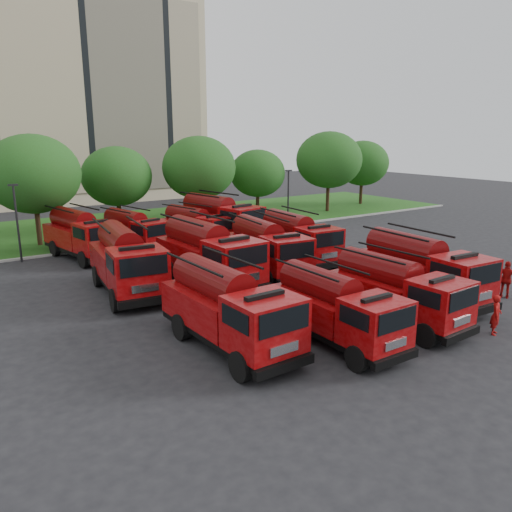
{
  "coord_description": "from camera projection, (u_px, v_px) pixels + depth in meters",
  "views": [
    {
      "loc": [
        -14.92,
        -17.7,
        8.27
      ],
      "look_at": [
        -0.35,
        3.95,
        1.8
      ],
      "focal_mm": 35.0,
      "sensor_mm": 36.0,
      "label": 1
    }
  ],
  "objects": [
    {
      "name": "fire_truck_8",
      "position": [
        81.0,
        234.0,
        33.5
      ],
      "size": [
        3.67,
        7.39,
        3.22
      ],
      "rotation": [
        0.0,
        0.0,
        0.18
      ],
      "color": "black",
      "rests_on": "ground"
    },
    {
      "name": "fire_truck_3",
      "position": [
        421.0,
        269.0,
        24.87
      ],
      "size": [
        3.03,
        7.37,
        3.28
      ],
      "rotation": [
        0.0,
        0.0,
        -0.07
      ],
      "color": "black",
      "rests_on": "ground"
    },
    {
      "name": "fire_truck_6",
      "position": [
        266.0,
        248.0,
        29.45
      ],
      "size": [
        3.29,
        7.35,
        3.24
      ],
      "rotation": [
        0.0,
        0.0,
        -0.12
      ],
      "color": "black",
      "rests_on": "ground"
    },
    {
      "name": "tree_4",
      "position": [
        199.0,
        168.0,
        44.44
      ],
      "size": [
        6.55,
        6.55,
        8.01
      ],
      "color": "#382314",
      "rests_on": "ground"
    },
    {
      "name": "tree_2",
      "position": [
        33.0,
        174.0,
        36.01
      ],
      "size": [
        6.72,
        6.72,
        8.22
      ],
      "color": "#382314",
      "rests_on": "ground"
    },
    {
      "name": "firefighter_5",
      "position": [
        288.0,
        267.0,
        31.45
      ],
      "size": [
        1.64,
        0.81,
        1.72
      ],
      "primitive_type": "imported",
      "rotation": [
        0.0,
        0.0,
        3.22
      ],
      "color": "#930B0B",
      "rests_on": "ground"
    },
    {
      "name": "fire_truck_2",
      "position": [
        396.0,
        291.0,
        21.87
      ],
      "size": [
        2.62,
        6.64,
        2.99
      ],
      "rotation": [
        0.0,
        0.0,
        0.04
      ],
      "color": "black",
      "rests_on": "ground"
    },
    {
      "name": "fire_truck_7",
      "position": [
        297.0,
        238.0,
        32.35
      ],
      "size": [
        2.94,
        7.11,
        3.16
      ],
      "rotation": [
        0.0,
        0.0,
        -0.07
      ],
      "color": "black",
      "rests_on": "ground"
    },
    {
      "name": "tree_3",
      "position": [
        117.0,
        176.0,
        41.98
      ],
      "size": [
        5.88,
        5.88,
        7.19
      ],
      "color": "#382314",
      "rests_on": "ground"
    },
    {
      "name": "lamp_post_1",
      "position": [
        288.0,
        195.0,
        43.98
      ],
      "size": [
        0.6,
        0.25,
        5.11
      ],
      "color": "black",
      "rests_on": "ground"
    },
    {
      "name": "fire_truck_0",
      "position": [
        228.0,
        308.0,
        19.36
      ],
      "size": [
        2.8,
        7.21,
        3.25
      ],
      "rotation": [
        0.0,
        0.0,
        0.03
      ],
      "color": "black",
      "rests_on": "ground"
    },
    {
      "name": "ground",
      "position": [
        307.0,
        307.0,
        24.33
      ],
      "size": [
        140.0,
        140.0,
        0.0
      ],
      "primitive_type": "plane",
      "color": "black",
      "rests_on": "ground"
    },
    {
      "name": "tree_7",
      "position": [
        362.0,
        163.0,
        57.67
      ],
      "size": [
        6.05,
        6.05,
        7.39
      ],
      "color": "#382314",
      "rests_on": "ground"
    },
    {
      "name": "firefighter_2",
      "position": [
        504.0,
        298.0,
        25.68
      ],
      "size": [
        1.11,
        1.31,
        1.94
      ],
      "primitive_type": "imported",
      "rotation": [
        0.0,
        0.0,
        2.07
      ],
      "color": "#930B0B",
      "rests_on": "ground"
    },
    {
      "name": "fire_truck_9",
      "position": [
        134.0,
        231.0,
        35.35
      ],
      "size": [
        3.5,
        6.67,
        2.89
      ],
      "rotation": [
        0.0,
        0.0,
        0.22
      ],
      "color": "black",
      "rests_on": "ground"
    },
    {
      "name": "fire_truck_4",
      "position": [
        126.0,
        261.0,
        26.09
      ],
      "size": [
        3.47,
        7.78,
        3.43
      ],
      "rotation": [
        0.0,
        0.0,
        -0.12
      ],
      "color": "black",
      "rests_on": "ground"
    },
    {
      "name": "apartment_building",
      "position": [
        71.0,
        97.0,
        61.0
      ],
      "size": [
        30.0,
        14.18,
        25.0
      ],
      "color": "#C5B692",
      "rests_on": "ground"
    },
    {
      "name": "fire_truck_5",
      "position": [
        208.0,
        254.0,
        27.37
      ],
      "size": [
        3.15,
        7.9,
        3.54
      ],
      "rotation": [
        0.0,
        0.0,
        0.05
      ],
      "color": "black",
      "rests_on": "ground"
    },
    {
      "name": "fire_truck_10",
      "position": [
        196.0,
        227.0,
        37.15
      ],
      "size": [
        3.53,
        6.63,
        2.87
      ],
      "rotation": [
        0.0,
        0.0,
        0.23
      ],
      "color": "black",
      "rests_on": "ground"
    },
    {
      "name": "firefighter_3",
      "position": [
        430.0,
        279.0,
        28.89
      ],
      "size": [
        1.22,
        1.14,
        1.71
      ],
      "primitive_type": "imported",
      "rotation": [
        0.0,
        0.0,
        3.81
      ],
      "color": "black",
      "rests_on": "ground"
    },
    {
      "name": "fire_truck_11",
      "position": [
        219.0,
        219.0,
        38.52
      ],
      "size": [
        4.07,
        8.16,
        3.55
      ],
      "rotation": [
        0.0,
        0.0,
        0.19
      ],
      "color": "black",
      "rests_on": "ground"
    },
    {
      "name": "lamp_post_0",
      "position": [
        17.0,
        219.0,
        32.06
      ],
      "size": [
        0.6,
        0.25,
        5.11
      ],
      "color": "black",
      "rests_on": "ground"
    },
    {
      "name": "firefighter_4",
      "position": [
        211.0,
        335.0,
        20.9
      ],
      "size": [
        1.13,
        0.99,
        1.95
      ],
      "primitive_type": "imported",
      "rotation": [
        0.0,
        0.0,
        2.67
      ],
      "color": "black",
      "rests_on": "ground"
    },
    {
      "name": "curb",
      "position": [
        160.0,
        241.0,
        38.72
      ],
      "size": [
        70.0,
        0.3,
        0.14
      ],
      "primitive_type": "cube",
      "color": "gray",
      "rests_on": "ground"
    },
    {
      "name": "tree_5",
      "position": [
        258.0,
        173.0,
        49.25
      ],
      "size": [
        5.46,
        5.46,
        6.68
      ],
      "color": "#382314",
      "rests_on": "ground"
    },
    {
      "name": "firefighter_0",
      "position": [
        494.0,
        334.0,
        21.07
      ],
      "size": [
        0.77,
        0.7,
        1.72
      ],
      "primitive_type": "imported",
      "rotation": [
        0.0,
        0.0,
        0.47
      ],
      "color": "#930B0B",
      "rests_on": "ground"
    },
    {
      "name": "firefighter_1",
      "position": [
        371.0,
        351.0,
        19.39
      ],
      "size": [
        0.94,
        0.55,
        1.87
      ],
      "primitive_type": "imported",
      "rotation": [
        0.0,
        0.0,
        -0.05
      ],
      "color": "#930B0B",
      "rests_on": "ground"
    },
    {
      "name": "tree_6",
      "position": [
        329.0,
        160.0,
        52.1
      ],
      "size": [
        6.89,
        6.89,
        8.42
      ],
      "color": "#382314",
      "rests_on": "ground"
    },
    {
      "name": "lawn",
      "position": [
        124.0,
        226.0,
        45.25
      ],
      "size": [
        70.0,
        16.0,
        0.12
      ],
      "primitive_type": "cube",
      "color": "#1D4813",
      "rests_on": "ground"
    },
    {
      "name": "fire_truck_1",
      "position": [
        335.0,
        309.0,
        19.83
      ],
      "size": [
        2.38,
        6.38,
        2.9
      ],
      "rotation": [
        0.0,
        0.0,
        -0.0
      ],
      "color": "black",
      "rests_on": "ground"
    }
  ]
}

